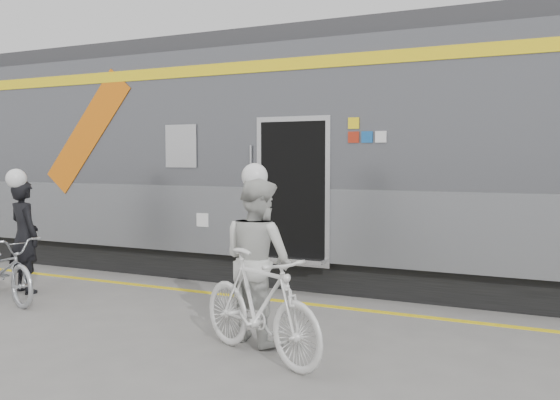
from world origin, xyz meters
The scene contains 9 objects.
ground centered at (0.00, 0.00, 0.00)m, with size 90.00×90.00×0.00m, color slate.
train centered at (-1.78, 4.19, 2.05)m, with size 24.00×3.17×4.10m.
safety_strip centered at (0.00, 2.15, 0.00)m, with size 24.00×0.12×0.01m, color yellow.
man centered at (-3.32, 1.02, 0.86)m, with size 0.63×0.41×1.73m, color black.
bicycle_left centered at (-3.12, 0.47, 0.47)m, with size 0.63×1.81×0.95m, color #B2B6BA.
woman centered at (1.01, 0.38, 0.91)m, with size 0.89×0.69×1.83m, color silver.
bicycle_right centered at (1.31, -0.17, 0.55)m, with size 0.52×1.84×1.11m, color silver.
helmet_man centered at (-3.32, 1.02, 1.87)m, with size 0.30×0.30×0.30m, color white.
helmet_woman centered at (1.01, 0.38, 1.98)m, with size 0.29×0.29×0.29m, color white.
Camera 1 is at (4.01, -5.45, 2.04)m, focal length 38.00 mm.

